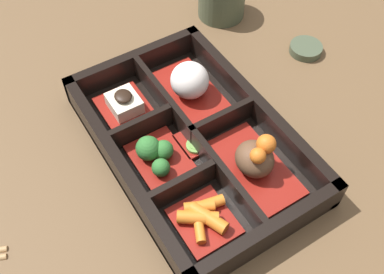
{
  "coord_description": "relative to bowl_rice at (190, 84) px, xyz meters",
  "views": [
    {
      "loc": [
        0.29,
        -0.18,
        0.47
      ],
      "look_at": [
        0.0,
        0.0,
        0.03
      ],
      "focal_mm": 42.0,
      "sensor_mm": 36.0,
      "label": 1
    }
  ],
  "objects": [
    {
      "name": "ground_plane",
      "position": [
        0.07,
        -0.04,
        -0.03
      ],
      "size": [
        3.0,
        3.0,
        0.0
      ],
      "primitive_type": "plane",
      "color": "brown"
    },
    {
      "name": "bento_base",
      "position": [
        0.07,
        -0.04,
        -0.03
      ],
      "size": [
        0.32,
        0.21,
        0.01
      ],
      "color": "black",
      "rests_on": "ground_plane"
    },
    {
      "name": "bento_rim",
      "position": [
        0.07,
        -0.04,
        -0.01
      ],
      "size": [
        0.32,
        0.21,
        0.04
      ],
      "color": "black",
      "rests_on": "ground_plane"
    },
    {
      "name": "bowl_rice",
      "position": [
        0.0,
        0.0,
        0.0
      ],
      "size": [
        0.13,
        0.07,
        0.05
      ],
      "color": "maroon",
      "rests_on": "bento_base"
    },
    {
      "name": "bowl_stew",
      "position": [
        0.15,
        0.0,
        -0.0
      ],
      "size": [
        0.13,
        0.07,
        0.06
      ],
      "color": "maroon",
      "rests_on": "bento_base"
    },
    {
      "name": "bowl_tofu",
      "position": [
        -0.02,
        -0.09,
        -0.01
      ],
      "size": [
        0.08,
        0.06,
        0.03
      ],
      "color": "maroon",
      "rests_on": "bento_base"
    },
    {
      "name": "bowl_greens",
      "position": [
        0.07,
        -0.09,
        -0.01
      ],
      "size": [
        0.08,
        0.06,
        0.04
      ],
      "color": "maroon",
      "rests_on": "bento_base"
    },
    {
      "name": "bowl_carrots",
      "position": [
        0.17,
        -0.09,
        -0.01
      ],
      "size": [
        0.07,
        0.06,
        0.02
      ],
      "color": "maroon",
      "rests_on": "bento_base"
    },
    {
      "name": "bowl_pickles",
      "position": [
        0.08,
        -0.05,
        -0.02
      ],
      "size": [
        0.04,
        0.03,
        0.01
      ],
      "color": "maroon",
      "rests_on": "bento_base"
    },
    {
      "name": "sauce_dish",
      "position": [
        0.01,
        0.2,
        -0.03
      ],
      "size": [
        0.05,
        0.05,
        0.01
      ],
      "color": "#424C38",
      "rests_on": "ground_plane"
    }
  ]
}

